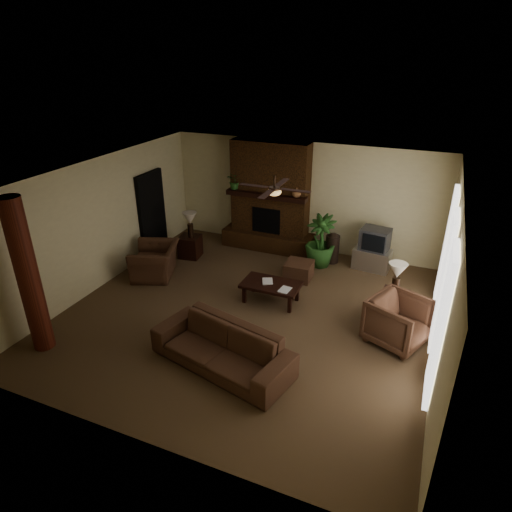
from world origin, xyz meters
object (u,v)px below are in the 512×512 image
at_px(log_column, 28,277).
at_px(sofa, 222,342).
at_px(coffee_table, 271,286).
at_px(side_table_left, 190,246).
at_px(floor_vase, 332,246).
at_px(tv_stand, 372,259).
at_px(armchair_right, 399,319).
at_px(floor_plant, 320,251).
at_px(side_table_right, 393,305).
at_px(lamp_right, 397,273).
at_px(armchair_left, 155,256).
at_px(ottoman, 299,270).
at_px(lamp_left, 190,220).

distance_m(log_column, sofa, 3.41).
xyz_separation_m(sofa, coffee_table, (0.01, 2.24, -0.10)).
height_order(sofa, side_table_left, sofa).
bearing_deg(floor_vase, coffee_table, -106.91).
height_order(tv_stand, floor_vase, floor_vase).
height_order(armchair_right, coffee_table, armchair_right).
xyz_separation_m(floor_plant, side_table_right, (1.96, -1.70, -0.08)).
relative_size(sofa, side_table_right, 4.44).
relative_size(log_column, lamp_right, 4.31).
xyz_separation_m(coffee_table, floor_vase, (0.72, 2.36, 0.06)).
relative_size(sofa, floor_vase, 3.17).
height_order(coffee_table, floor_vase, floor_vase).
bearing_deg(lamp_right, floor_vase, 130.05).
relative_size(armchair_right, tv_stand, 1.14).
bearing_deg(floor_vase, side_table_right, -48.99).
bearing_deg(coffee_table, side_table_left, 154.64).
distance_m(sofa, coffee_table, 2.24).
relative_size(coffee_table, lamp_right, 1.85).
distance_m(coffee_table, lamp_right, 2.52).
xyz_separation_m(armchair_left, coffee_table, (2.91, -0.07, -0.12)).
xyz_separation_m(log_column, lamp_right, (5.62, 3.33, -0.40)).
height_order(floor_vase, side_table_left, floor_vase).
bearing_deg(ottoman, armchair_left, -160.01).
bearing_deg(sofa, log_column, -152.93).
height_order(floor_vase, lamp_right, lamp_right).
bearing_deg(ottoman, coffee_table, -100.55).
relative_size(armchair_right, lamp_left, 1.49).
bearing_deg(floor_vase, ottoman, -113.19).
bearing_deg(tv_stand, side_table_right, -63.50).
xyz_separation_m(side_table_left, side_table_right, (5.12, -0.89, 0.00)).
distance_m(floor_plant, lamp_left, 3.28).
bearing_deg(floor_plant, tv_stand, 13.69).
xyz_separation_m(ottoman, side_table_left, (-2.91, 0.06, 0.08)).
bearing_deg(coffee_table, sofa, -90.35).
height_order(armchair_left, armchair_right, armchair_left).
bearing_deg(tv_stand, log_column, -126.37).
bearing_deg(armchair_right, floor_plant, 62.96).
distance_m(side_table_left, lamp_right, 5.24).
height_order(side_table_left, lamp_left, lamp_left).
relative_size(sofa, armchair_right, 2.51).
distance_m(floor_plant, side_table_left, 3.26).
height_order(side_table_left, lamp_right, lamp_right).
bearing_deg(side_table_right, sofa, -133.08).
bearing_deg(log_column, ottoman, 50.82).
distance_m(log_column, tv_stand, 7.36).
xyz_separation_m(log_column, armchair_left, (0.30, 3.07, -0.91)).
xyz_separation_m(sofa, floor_vase, (0.73, 4.60, -0.05)).
relative_size(sofa, coffee_table, 2.03).
height_order(side_table_right, lamp_right, lamp_right).
relative_size(log_column, side_table_right, 5.09).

